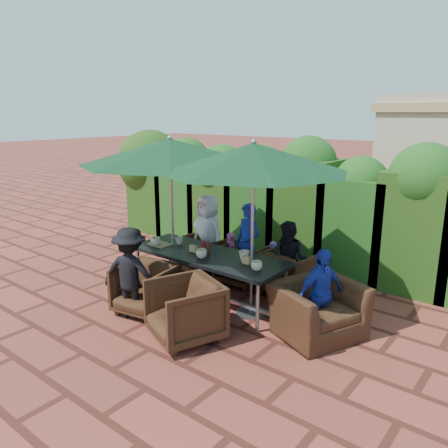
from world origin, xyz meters
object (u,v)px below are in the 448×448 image
Objects in this scene: umbrella_right at (253,158)px; chair_near_left at (146,286)px; chair_near_right at (185,308)px; chair_end_right at (317,301)px; chair_far_left at (205,252)px; chair_far_mid at (241,262)px; dining_table at (207,258)px; chair_far_right at (290,270)px; umbrella_left at (170,152)px.

umbrella_right is 3.29× the size of chair_near_left.
chair_end_right is at bearing 64.40° from chair_near_right.
chair_near_right is at bearing 134.33° from chair_far_left.
chair_near_right is at bearing 102.10° from chair_far_mid.
dining_table is 3.49× the size of chair_far_mid.
chair_near_left reaches higher than chair_far_right.
umbrella_right is 2.43× the size of chair_end_right.
umbrella_right reaches higher than chair_far_mid.
chair_end_right is at bearing 151.76° from chair_far_mid.
umbrella_left reaches higher than chair_far_mid.
umbrella_left is at bearing 114.36° from chair_end_right.
chair_near_right is (-0.30, -2.08, 0.04)m from chair_far_right.
chair_far_left is 0.80m from chair_far_mid.
chair_far_mid is at bearing 51.20° from umbrella_left.
umbrella_right is 2.36m from chair_near_left.
umbrella_left is 3.06m from chair_end_right.
chair_far_left is 1.04× the size of chair_far_mid.
umbrella_left reaches higher than dining_table.
dining_table is at bearing 57.13° from chair_far_right.
umbrella_left is 3.29× the size of chair_near_right.
umbrella_right is 3.41× the size of chair_far_left.
chair_far_left is at bearing 95.80° from umbrella_left.
chair_end_right is (0.95, -0.94, 0.08)m from chair_far_right.
chair_end_right reaches higher than chair_far_left.
dining_table is at bearing -1.45° from umbrella_left.
chair_far_mid is 1.98m from chair_end_right.
chair_far_left is (-1.60, 0.85, -1.84)m from umbrella_right.
chair_far_mid is 0.87m from chair_far_right.
umbrella_left is at bearing 38.95° from chair_far_right.
chair_end_right is at bearing 2.34° from umbrella_right.
umbrella_right reaches higher than chair_near_right.
chair_near_right reaches higher than chair_far_left.
chair_far_left is 2.37m from chair_near_right.
chair_far_right is at bearing 103.93° from chair_near_right.
chair_far_left is 1.66m from chair_far_right.
umbrella_left is 2.17m from chair_far_mid.
chair_near_right reaches higher than dining_table.
umbrella_left reaches higher than chair_end_right.
chair_end_right is (2.51, 0.06, -1.75)m from umbrella_left.
chair_end_right is at bearing 141.33° from chair_far_right.
chair_far_right is 0.99× the size of chair_near_left.
chair_far_right is at bearing -175.44° from chair_far_mid.
umbrella_left is at bearing 178.55° from dining_table.
chair_far_mid is 0.68× the size of chair_end_right.
chair_far_right is (0.83, 1.02, -0.29)m from dining_table.
chair_near_left is 0.74× the size of chair_end_right.
umbrella_right is 2.58m from chair_far_left.
umbrella_left is 1.51m from umbrella_right.
umbrella_right reaches higher than chair_far_left.
chair_near_left is (0.30, -0.86, -1.83)m from umbrella_left.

